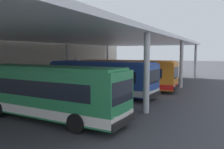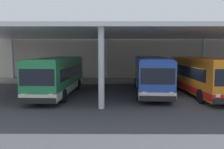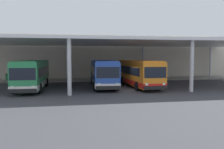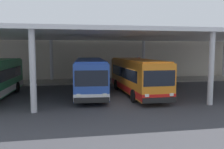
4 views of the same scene
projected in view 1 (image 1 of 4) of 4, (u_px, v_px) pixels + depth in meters
name	position (u px, v px, depth m)	size (l,w,h in m)	color
ground_plane	(142.00, 95.00, 21.82)	(200.00, 200.00, 0.00)	#3D3D42
platform_kerb	(47.00, 86.00, 27.10)	(42.00, 4.50, 0.18)	gray
station_building_facade	(26.00, 56.00, 28.24)	(48.00, 1.60, 7.16)	beige
canopy_shelter	(92.00, 40.00, 23.80)	(40.00, 17.00, 5.55)	silver
bus_nearest_bay	(46.00, 91.00, 13.82)	(2.97, 10.61, 3.17)	#28844C
bus_second_bay	(101.00, 78.00, 21.28)	(3.20, 10.67, 3.17)	#284CA8
bus_middle_bay	(126.00, 74.00, 24.58)	(2.90, 10.59, 3.17)	orange
banner_sign	(76.00, 68.00, 30.63)	(0.70, 0.12, 3.20)	#B2B2B7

